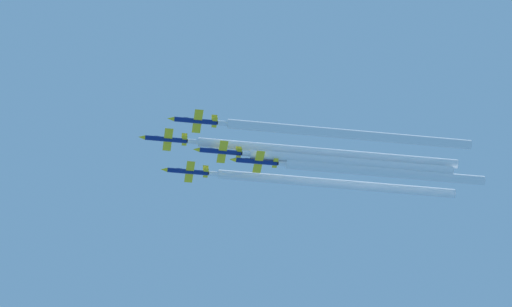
{
  "coord_description": "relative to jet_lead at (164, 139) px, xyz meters",
  "views": [
    {
      "loc": [
        -231.55,
        15.46,
        1.88
      ],
      "look_at": [
        -0.02,
        -15.94,
        188.82
      ],
      "focal_mm": 86.2,
      "sensor_mm": 36.0,
      "label": 1
    }
  ],
  "objects": [
    {
      "name": "jet_left_wingman",
      "position": [
        -9.6,
        -6.36,
        -1.46
      ],
      "size": [
        8.48,
        12.36,
        2.97
      ],
      "color": "navy"
    },
    {
      "name": "smoke_trail_right_wingman",
      "position": [
        9.92,
        -43.41,
        -1.68
      ],
      "size": [
        2.27,
        63.0,
        2.27
      ],
      "color": "white"
    },
    {
      "name": "jet_lead",
      "position": [
        0.0,
        0.0,
        0.0
      ],
      "size": [
        8.48,
        12.36,
        2.97
      ],
      "color": "navy"
    },
    {
      "name": "smoke_trail_slot",
      "position": [
        -0.64,
        -45.24,
        -2.94
      ],
      "size": [
        2.27,
        52.55,
        2.27
      ],
      "color": "white"
    },
    {
      "name": "jet_high_trail",
      "position": [
        -0.13,
        -22.26,
        -4.66
      ],
      "size": [
        8.48,
        12.36,
        2.97
      ],
      "color": "navy"
    },
    {
      "name": "jet_slot",
      "position": [
        -0.64,
        -13.32,
        -2.91
      ],
      "size": [
        8.48,
        12.36,
        2.97
      ],
      "color": "navy"
    },
    {
      "name": "jet_right_wingman",
      "position": [
        9.92,
        -6.28,
        -1.65
      ],
      "size": [
        8.48,
        12.36,
        2.97
      ],
      "color": "navy"
    },
    {
      "name": "smoke_trail_left_wingman",
      "position": [
        -9.6,
        -42.86,
        -1.49
      ],
      "size": [
        2.27,
        61.75,
        2.27
      ],
      "color": "white"
    },
    {
      "name": "smoke_trail_high_trail",
      "position": [
        -0.13,
        -53.66,
        -4.69
      ],
      "size": [
        2.27,
        51.53,
        2.27
      ],
      "color": "white"
    },
    {
      "name": "smoke_trail_lead",
      "position": [
        0.0,
        -39.36,
        -0.03
      ],
      "size": [
        2.27,
        67.47,
        2.27
      ],
      "color": "white"
    }
  ]
}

